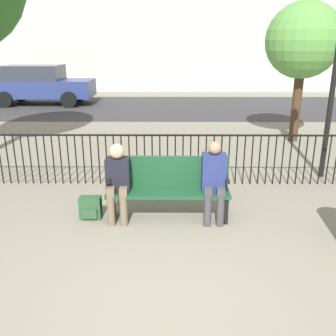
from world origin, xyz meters
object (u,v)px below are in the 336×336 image
Objects in this scene: seated_person_1 at (214,178)px; backpack at (90,208)px; parked_car_0 at (40,84)px; park_bench at (168,186)px; tree_1 at (303,41)px; seated_person_0 at (118,179)px.

seated_person_1 reaches higher than backpack.
backpack is at bearing -68.40° from parked_car_0.
park_bench is 6.06m from tree_1.
parked_car_0 is (-4.75, 10.96, 0.19)m from seated_person_0.
park_bench is 0.69m from seated_person_1.
seated_person_0 reaches higher than backpack.
seated_person_0 is 6.53m from tree_1.
park_bench is 5.32× the size of backpack.
seated_person_0 is at bearing -179.91° from seated_person_1.
tree_1 is (4.04, 4.77, 1.88)m from seated_person_0.
park_bench is at bearing -63.18° from parked_car_0.
tree_1 is 0.83× the size of parked_car_0.
seated_person_1 is (1.38, 0.00, 0.01)m from seated_person_0.
parked_car_0 is (-6.13, 10.96, 0.18)m from seated_person_1.
seated_person_0 is at bearing -169.67° from park_bench.
tree_1 is (4.47, 4.72, 2.37)m from backpack.
seated_person_0 is 0.66m from backpack.
parked_car_0 is at bearing 116.82° from park_bench.
backpack is 0.08× the size of parked_car_0.
seated_person_1 is at bearing -60.76° from parked_car_0.
tree_1 is at bearing -35.14° from parked_car_0.
backpack is at bearing -133.48° from tree_1.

